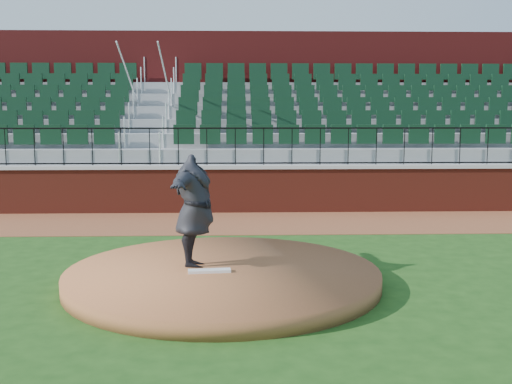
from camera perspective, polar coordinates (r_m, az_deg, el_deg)
ground at (r=10.33m, az=0.27°, el=-8.29°), size 90.00×90.00×0.00m
warning_track at (r=15.59m, az=-0.46°, el=-2.79°), size 34.00×3.20×0.01m
field_wall at (r=17.08m, az=-0.59°, el=0.15°), size 34.00×0.35×1.20m
wall_cap at (r=17.00m, az=-0.60°, el=2.33°), size 34.00×0.45×0.10m
wall_railing at (r=16.96m, az=-0.60°, el=4.18°), size 34.00×0.05×1.00m
seating_stands at (r=19.66m, az=-0.77°, el=6.12°), size 34.00×5.10×4.60m
concourse_wall at (r=22.45m, az=-0.91°, el=7.47°), size 34.00×0.50×5.50m
pitchers_mound at (r=10.22m, az=-3.05°, el=-7.76°), size 5.08×5.08×0.25m
pitching_rubber at (r=10.02m, az=-4.28°, el=-7.21°), size 0.69×0.23×0.05m
pitcher at (r=10.24m, az=-5.68°, el=-1.71°), size 0.84×2.33×1.86m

